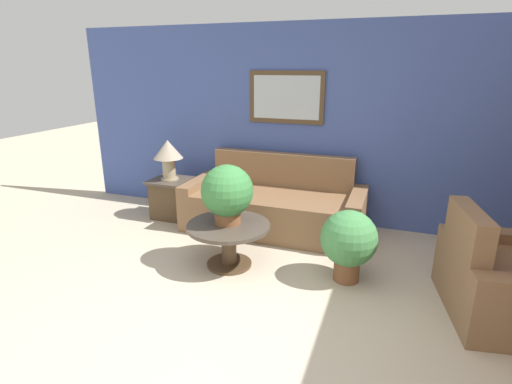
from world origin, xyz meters
name	(u,v)px	position (x,y,z in m)	size (l,w,h in m)	color
ground_plane	(238,351)	(0.00, 0.00, 0.00)	(20.00, 20.00, 0.00)	#BCAD93
wall_back	(320,126)	(-0.01, 2.90, 1.31)	(7.22, 0.09, 2.60)	#42569E
couch_main	(274,207)	(-0.46, 2.37, 0.31)	(2.29, 0.96, 0.95)	brown
armchair	(505,283)	(1.96, 1.21, 0.31)	(1.11, 1.24, 0.95)	brown
coffee_table	(229,236)	(-0.61, 1.23, 0.35)	(0.88, 0.88, 0.48)	#4C3823
side_table	(171,198)	(-1.96, 2.30, 0.28)	(0.53, 0.53, 0.55)	#4C3823
table_lamp	(168,153)	(-1.96, 2.30, 0.92)	(0.40, 0.40, 0.55)	tan
potted_plant_on_table	(227,193)	(-0.63, 1.26, 0.82)	(0.54, 0.54, 0.63)	brown
potted_plant_floor	(349,241)	(0.63, 1.35, 0.43)	(0.56, 0.56, 0.73)	brown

